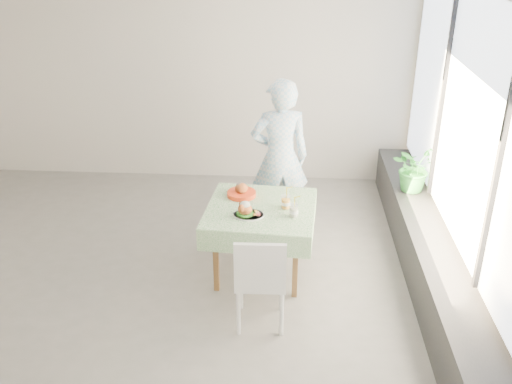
# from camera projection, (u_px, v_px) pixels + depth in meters

# --- Properties ---
(floor) EXTENTS (6.00, 6.00, 0.00)m
(floor) POSITION_uv_depth(u_px,v_px,m) (151.00, 270.00, 5.91)
(floor) COLOR #63615E
(floor) RESTS_ON ground
(wall_back) EXTENTS (6.00, 0.02, 2.80)m
(wall_back) POSITION_uv_depth(u_px,v_px,m) (186.00, 78.00, 7.57)
(wall_back) COLOR beige
(wall_back) RESTS_ON ground
(wall_front) EXTENTS (6.00, 0.02, 2.80)m
(wall_front) POSITION_uv_depth(u_px,v_px,m) (23.00, 306.00, 3.05)
(wall_front) COLOR beige
(wall_front) RESTS_ON ground
(wall_right) EXTENTS (0.02, 5.00, 2.80)m
(wall_right) POSITION_uv_depth(u_px,v_px,m) (467.00, 151.00, 5.13)
(wall_right) COLOR beige
(wall_right) RESTS_ON ground
(window_pane) EXTENTS (0.01, 4.80, 2.18)m
(window_pane) POSITION_uv_depth(u_px,v_px,m) (468.00, 125.00, 5.03)
(window_pane) COLOR #D1E0F9
(window_pane) RESTS_ON ground
(window_ledge) EXTENTS (0.40, 4.80, 0.50)m
(window_ledge) POSITION_uv_depth(u_px,v_px,m) (428.00, 259.00, 5.63)
(window_ledge) COLOR black
(window_ledge) RESTS_ON ground
(cafe_table) EXTENTS (1.12, 1.12, 0.74)m
(cafe_table) POSITION_uv_depth(u_px,v_px,m) (261.00, 232.00, 5.69)
(cafe_table) COLOR brown
(cafe_table) RESTS_ON ground
(chair_far) EXTENTS (0.53, 0.53, 0.83)m
(chair_far) POSITION_uv_depth(u_px,v_px,m) (271.00, 213.00, 6.52)
(chair_far) COLOR white
(chair_far) RESTS_ON ground
(chair_near) EXTENTS (0.44, 0.44, 0.92)m
(chair_near) POSITION_uv_depth(u_px,v_px,m) (261.00, 296.00, 5.02)
(chair_near) COLOR white
(chair_near) RESTS_ON ground
(diner) EXTENTS (0.72, 0.54, 1.80)m
(diner) POSITION_uv_depth(u_px,v_px,m) (280.00, 158.00, 6.34)
(diner) COLOR #90C6E7
(diner) RESTS_ON ground
(main_dish) EXTENTS (0.30, 0.30, 0.15)m
(main_dish) POSITION_uv_depth(u_px,v_px,m) (247.00, 211.00, 5.39)
(main_dish) COLOR white
(main_dish) RESTS_ON cafe_table
(juice_cup_orange) EXTENTS (0.10, 0.10, 0.27)m
(juice_cup_orange) POSITION_uv_depth(u_px,v_px,m) (286.00, 202.00, 5.53)
(juice_cup_orange) COLOR white
(juice_cup_orange) RESTS_ON cafe_table
(juice_cup_lemonade) EXTENTS (0.09, 0.09, 0.25)m
(juice_cup_lemonade) POSITION_uv_depth(u_px,v_px,m) (294.00, 211.00, 5.38)
(juice_cup_lemonade) COLOR white
(juice_cup_lemonade) RESTS_ON cafe_table
(second_dish) EXTENTS (0.29, 0.29, 0.14)m
(second_dish) POSITION_uv_depth(u_px,v_px,m) (241.00, 192.00, 5.79)
(second_dish) COLOR red
(second_dish) RESTS_ON cafe_table
(potted_plant) EXTENTS (0.65, 0.65, 0.55)m
(potted_plant) POSITION_uv_depth(u_px,v_px,m) (414.00, 167.00, 6.41)
(potted_plant) COLOR #25712D
(potted_plant) RESTS_ON window_ledge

